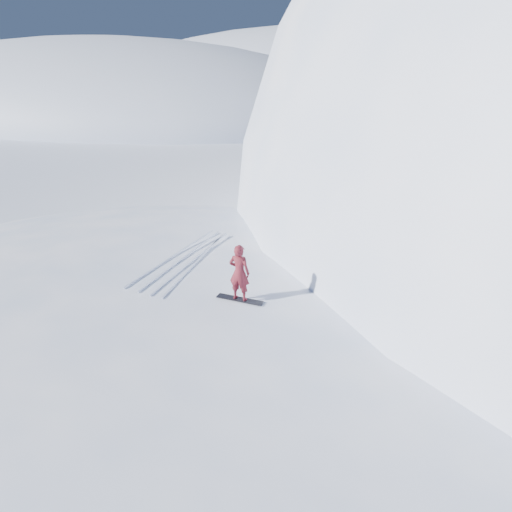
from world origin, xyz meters
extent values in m
plane|color=white|center=(0.00, 0.00, 0.00)|extent=(400.00, 400.00, 0.00)
ellipsoid|color=white|center=(1.00, 3.00, 0.00)|extent=(36.00, 28.00, 4.80)
ellipsoid|color=white|center=(-70.00, 60.00, 0.00)|extent=(120.00, 70.00, 28.00)
ellipsoid|color=white|center=(-40.00, 110.00, 0.00)|extent=(140.00, 90.00, 36.00)
ellipsoid|color=white|center=(-2.00, 6.00, 0.00)|extent=(7.00, 6.30, 1.00)
ellipsoid|color=white|center=(7.00, 4.00, 0.00)|extent=(4.00, 3.60, 0.60)
cube|color=black|center=(2.39, 2.44, 2.41)|extent=(1.53, 0.50, 0.03)
imported|color=maroon|center=(2.39, 2.44, 3.32)|extent=(0.71, 0.52, 1.80)
cube|color=silver|center=(-1.65, 4.19, 2.42)|extent=(0.74, 5.97, 0.04)
cube|color=silver|center=(-1.18, 4.19, 2.42)|extent=(1.01, 5.93, 0.04)
cube|color=silver|center=(-0.73, 4.19, 2.42)|extent=(1.12, 5.92, 0.04)
cube|color=silver|center=(-0.54, 4.19, 2.42)|extent=(1.62, 5.81, 0.04)
camera|label=1|loc=(9.06, -8.07, 9.15)|focal=32.00mm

